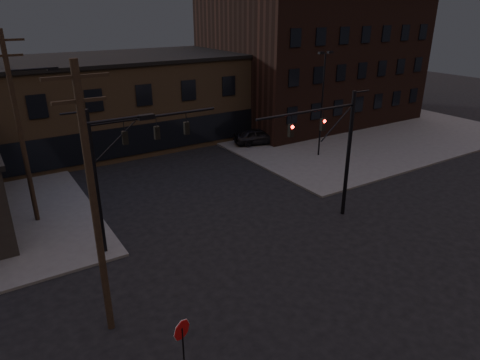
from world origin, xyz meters
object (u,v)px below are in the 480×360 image
at_px(traffic_signal_near, 336,144).
at_px(parked_car_lot_b, 269,127).
at_px(traffic_signal_far, 119,163).
at_px(stop_sign, 182,336).
at_px(parked_car_lot_a, 258,136).
at_px(car_crossing, 188,133).

bearing_deg(traffic_signal_near, parked_car_lot_b, 65.25).
relative_size(traffic_signal_far, parked_car_lot_b, 1.99).
relative_size(traffic_signal_near, traffic_signal_far, 1.00).
distance_m(traffic_signal_near, stop_sign, 15.17).
distance_m(traffic_signal_far, parked_car_lot_b, 25.17).
bearing_deg(traffic_signal_far, parked_car_lot_b, 35.17).
relative_size(stop_sign, parked_car_lot_b, 0.62).
bearing_deg(parked_car_lot_a, stop_sign, 156.84).
distance_m(traffic_signal_near, parked_car_lot_a, 16.49).
height_order(parked_car_lot_a, car_crossing, parked_car_lot_a).
distance_m(traffic_signal_far, stop_sign, 10.55).
bearing_deg(traffic_signal_far, car_crossing, 54.64).
relative_size(traffic_signal_far, parked_car_lot_a, 1.75).
xyz_separation_m(parked_car_lot_b, car_crossing, (-8.24, 2.68, 0.02)).
bearing_deg(traffic_signal_near, car_crossing, 90.10).
height_order(parked_car_lot_a, parked_car_lot_b, parked_car_lot_a).
height_order(traffic_signal_far, car_crossing, traffic_signal_far).
bearing_deg(parked_car_lot_b, traffic_signal_near, 136.84).
relative_size(parked_car_lot_a, parked_car_lot_b, 1.14).
bearing_deg(parked_car_lot_a, traffic_signal_near, 179.01).
xyz_separation_m(traffic_signal_near, car_crossing, (-0.03, 20.47, -4.18)).
distance_m(stop_sign, parked_car_lot_a, 28.39).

